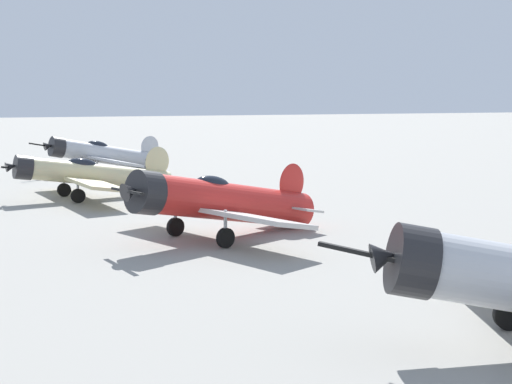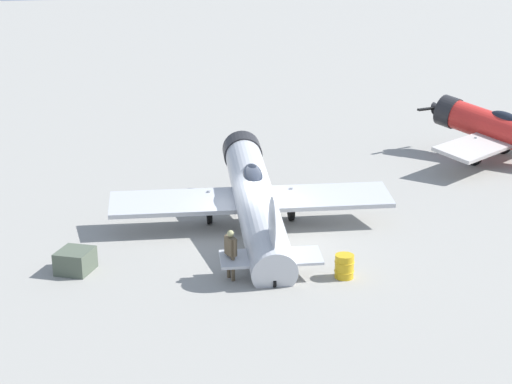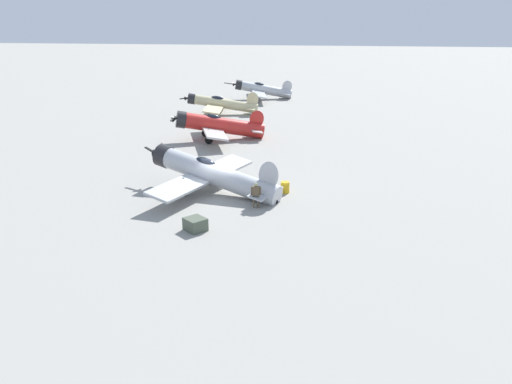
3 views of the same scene
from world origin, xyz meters
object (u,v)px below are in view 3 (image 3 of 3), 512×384
at_px(equipment_crate, 195,224).
at_px(fuel_drum, 285,187).
at_px(ground_crew_mechanic, 256,193).
at_px(airplane_foreground, 211,174).
at_px(airplane_mid_apron, 217,125).
at_px(airplane_far_line, 220,104).
at_px(airplane_outer_stand, 261,89).

bearing_deg(equipment_crate, fuel_drum, -120.04).
bearing_deg(ground_crew_mechanic, equipment_crate, -36.65).
relative_size(airplane_foreground, ground_crew_mechanic, 6.52).
bearing_deg(ground_crew_mechanic, airplane_mid_apron, -162.86).
distance_m(airplane_far_line, ground_crew_mechanic, 35.60).
xyz_separation_m(airplane_outer_stand, ground_crew_mechanic, (-6.83, 48.21, -0.41)).
xyz_separation_m(airplane_far_line, equipment_crate, (-7.14, 38.59, -1.00)).
bearing_deg(airplane_outer_stand, airplane_mid_apron, 78.12).
xyz_separation_m(airplane_outer_stand, fuel_drum, (-8.42, 44.77, -1.05)).
distance_m(airplane_far_line, fuel_drum, 32.86).
bearing_deg(fuel_drum, equipment_crate, 59.96).
xyz_separation_m(airplane_outer_stand, equipment_crate, (-3.86, 52.67, -1.07)).
relative_size(airplane_foreground, equipment_crate, 7.01).
xyz_separation_m(airplane_foreground, airplane_far_line, (6.41, -31.39, -0.01)).
bearing_deg(airplane_mid_apron, airplane_foreground, 81.78).
bearing_deg(equipment_crate, airplane_foreground, -84.19).
height_order(airplane_outer_stand, equipment_crate, airplane_outer_stand).
xyz_separation_m(airplane_mid_apron, ground_crew_mechanic, (-7.12, 19.42, -0.51)).
xyz_separation_m(airplane_foreground, ground_crew_mechanic, (-3.70, 2.73, -0.36)).
distance_m(airplane_foreground, ground_crew_mechanic, 4.62).
height_order(airplane_foreground, ground_crew_mechanic, airplane_foreground).
relative_size(airplane_foreground, airplane_outer_stand, 0.83).
relative_size(ground_crew_mechanic, fuel_drum, 2.13).
distance_m(airplane_foreground, equipment_crate, 7.30).
xyz_separation_m(airplane_foreground, airplane_mid_apron, (3.42, -16.69, 0.15)).
bearing_deg(ground_crew_mechanic, fuel_drum, 152.08).
relative_size(airplane_outer_stand, fuel_drum, 16.67).
height_order(equipment_crate, fuel_drum, fuel_drum).
bearing_deg(airplane_mid_apron, airplane_outer_stand, -110.40).
bearing_deg(airplane_outer_stand, equipment_crate, 82.90).
bearing_deg(airplane_far_line, ground_crew_mechanic, 99.72).
distance_m(airplane_outer_stand, ground_crew_mechanic, 48.69).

